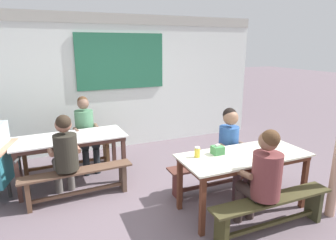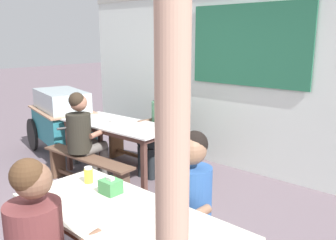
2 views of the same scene
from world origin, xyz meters
The scene contains 12 objects.
backdrop_wall centered at (0.00, 2.72, 1.44)m, with size 6.41×0.23×2.75m.
dining_table_far centered at (-1.13, 1.30, 0.70)m, with size 1.70×0.78×0.78m.
dining_table_near centered at (0.87, -0.39, 0.70)m, with size 1.72×0.75×0.78m.
bench_far_back centered at (-1.15, 1.86, 0.29)m, with size 1.61×0.37×0.44m.
bench_far_front centered at (-1.11, 0.73, 0.30)m, with size 1.55×0.30×0.44m.
food_cart centered at (-2.59, 1.33, 0.65)m, with size 1.78×1.12×1.09m.
person_left_back_turned centered at (-1.25, 0.79, 0.72)m, with size 0.45×0.56×1.26m.
person_right_near_table centered at (1.03, 0.09, 0.72)m, with size 0.41×0.57×1.27m.
person_center_facing centered at (-0.82, 1.80, 0.72)m, with size 0.45×0.59×1.29m.
tissue_box centered at (0.56, -0.24, 0.83)m, with size 0.15×0.13×0.13m.
condiment_jar centered at (0.27, -0.23, 0.84)m, with size 0.07×0.07×0.13m.
soup_bowl centered at (-1.20, 1.31, 0.80)m, with size 0.18×0.18×0.04m, color silver.
Camera 2 is at (2.56, -1.85, 1.94)m, focal length 38.33 mm.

